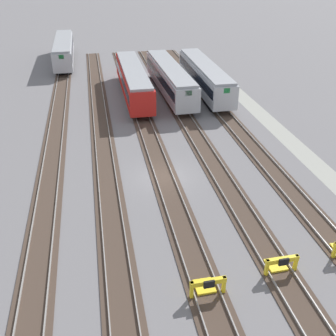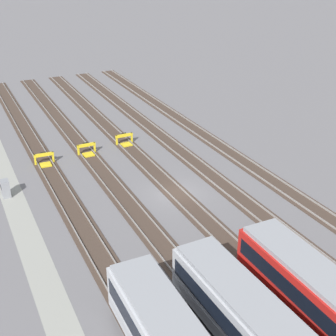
# 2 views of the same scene
# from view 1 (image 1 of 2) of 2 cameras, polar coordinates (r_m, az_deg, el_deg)

# --- Properties ---
(ground_plane) EXTENTS (400.00, 400.00, 0.00)m
(ground_plane) POSITION_cam_1_polar(r_m,az_deg,el_deg) (32.37, -0.59, -1.30)
(ground_plane) COLOR slate
(service_walkway) EXTENTS (54.00, 2.00, 0.01)m
(service_walkway) POSITION_cam_1_polar(r_m,az_deg,el_deg) (36.88, 20.29, 0.81)
(service_walkway) COLOR #9E9E93
(service_walkway) RESTS_ON ground
(rail_track_nearest) EXTENTS (90.00, 2.23, 0.21)m
(rail_track_nearest) POSITION_cam_1_polar(r_m,az_deg,el_deg) (34.98, 14.43, 0.28)
(rail_track_nearest) COLOR #47382D
(rail_track_nearest) RESTS_ON ground
(rail_track_near_inner) EXTENTS (90.00, 2.23, 0.21)m
(rail_track_near_inner) POSITION_cam_1_polar(r_m,az_deg,el_deg) (33.37, 7.22, -0.45)
(rail_track_near_inner) COLOR #47382D
(rail_track_near_inner) RESTS_ON ground
(rail_track_middle) EXTENTS (90.00, 2.24, 0.21)m
(rail_track_middle) POSITION_cam_1_polar(r_m,az_deg,el_deg) (32.35, -0.59, -1.23)
(rail_track_middle) COLOR #47382D
(rail_track_middle) RESTS_ON ground
(rail_track_far_inner) EXTENTS (90.00, 2.23, 0.21)m
(rail_track_far_inner) POSITION_cam_1_polar(r_m,az_deg,el_deg) (31.96, -8.75, -2.02)
(rail_track_far_inner) COLOR #47382D
(rail_track_far_inner) RESTS_ON ground
(rail_track_farthest) EXTENTS (90.00, 2.23, 0.21)m
(rail_track_farthest) POSITION_cam_1_polar(r_m,az_deg,el_deg) (32.23, -16.95, -2.77)
(rail_track_farthest) COLOR #47382D
(rail_track_farthest) RESTS_ON ground
(subway_car_front_row_leftmost) EXTENTS (18.02, 2.99, 3.70)m
(subway_car_front_row_leftmost) POSITION_cam_1_polar(r_m,az_deg,el_deg) (52.10, 5.33, 13.08)
(subway_car_front_row_leftmost) COLOR #B7BABF
(subway_car_front_row_leftmost) RESTS_ON ground
(subway_car_front_row_left_inner) EXTENTS (18.07, 3.29, 3.70)m
(subway_car_front_row_left_inner) POSITION_cam_1_polar(r_m,az_deg,el_deg) (51.05, 0.27, 12.86)
(subway_car_front_row_left_inner) COLOR #B7BABF
(subway_car_front_row_left_inner) RESTS_ON ground
(subway_car_front_row_centre) EXTENTS (18.02, 2.99, 3.70)m
(subway_car_front_row_centre) POSITION_cam_1_polar(r_m,az_deg,el_deg) (68.62, -14.88, 16.21)
(subway_car_front_row_centre) COLOR #B7BABF
(subway_car_front_row_centre) RESTS_ON ground
(subway_car_front_row_right_inner) EXTENTS (18.01, 2.92, 3.70)m
(subway_car_front_row_right_inner) POSITION_cam_1_polar(r_m,az_deg,el_deg) (50.38, -5.06, 12.52)
(subway_car_front_row_right_inner) COLOR red
(subway_car_front_row_right_inner) RESTS_ON ground
(bumper_stop_near_inner_track) EXTENTS (1.36, 2.01, 1.22)m
(bumper_stop_near_inner_track) POSITION_cam_1_polar(r_m,az_deg,el_deg) (24.28, 15.84, -13.17)
(bumper_stop_near_inner_track) COLOR yellow
(bumper_stop_near_inner_track) RESTS_ON ground
(bumper_stop_middle_track) EXTENTS (1.36, 2.00, 1.22)m
(bumper_stop_middle_track) POSITION_cam_1_polar(r_m,az_deg,el_deg) (22.30, 5.60, -16.56)
(bumper_stop_middle_track) COLOR yellow
(bumper_stop_middle_track) RESTS_ON ground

